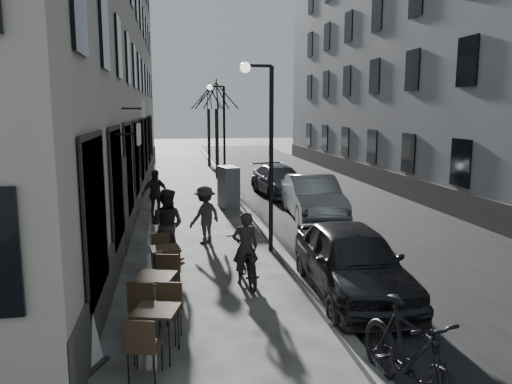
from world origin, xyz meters
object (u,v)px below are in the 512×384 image
object	(u,v)px
bistro_set_a	(157,328)
pedestrian_mid	(205,215)
streetlamp_near	(265,136)
streetlamp_far	(221,124)
bicycle	(245,261)
car_near	(352,261)
utility_cabinet	(229,187)
bistro_set_b	(156,292)
bistro_set_c	(165,261)
car_far	(279,180)
moped	(410,356)
pedestrian_near	(167,225)
car_mid	(313,197)
sign_board	(85,342)
tree_far	(208,97)
tree_near	(216,95)
pedestrian_far	(155,194)

from	to	relation	value
bistro_set_a	pedestrian_mid	bearing A→B (deg)	94.76
streetlamp_near	streetlamp_far	size ratio (longest dim) A/B	1.00
bicycle	car_near	size ratio (longest dim) A/B	0.43
pedestrian_mid	car_near	size ratio (longest dim) A/B	0.38
bistro_set_a	utility_cabinet	bearing A→B (deg)	93.14
streetlamp_far	pedestrian_mid	distance (m)	11.24
bistro_set_b	bistro_set_a	bearing A→B (deg)	-72.64
bistro_set_b	bistro_set_c	bearing A→B (deg)	100.65
streetlamp_near	bistro_set_b	world-z (taller)	streetlamp_near
bistro_set_c	car_far	world-z (taller)	car_far
bistro_set_a	moped	size ratio (longest dim) A/B	0.73
streetlamp_far	pedestrian_near	xyz separation A→B (m)	(-2.64, -12.43, -2.22)
car_mid	car_far	size ratio (longest dim) A/B	1.02
bicycle	car_mid	world-z (taller)	car_mid
car_far	bistro_set_c	bearing A→B (deg)	-120.17
streetlamp_far	streetlamp_near	bearing A→B (deg)	-90.00
bistro_set_b	sign_board	world-z (taller)	sign_board
pedestrian_mid	moped	bearing A→B (deg)	63.63
bistro_set_a	utility_cabinet	world-z (taller)	utility_cabinet
tree_far	car_mid	size ratio (longest dim) A/B	1.23
car_mid	tree_near	bearing A→B (deg)	106.40
tree_near	bistro_set_c	size ratio (longest dim) A/B	3.48
streetlamp_far	car_near	bearing A→B (deg)	-85.71
streetlamp_near	bistro_set_c	size ratio (longest dim) A/B	3.11
pedestrian_far	tree_near	bearing A→B (deg)	47.39
pedestrian_far	car_mid	world-z (taller)	pedestrian_far
tree_near	moped	world-z (taller)	tree_near
streetlamp_far	car_mid	bearing A→B (deg)	-73.20
bistro_set_a	pedestrian_near	size ratio (longest dim) A/B	0.89
streetlamp_near	moped	bearing A→B (deg)	-86.02
car_near	car_far	distance (m)	12.60
bistro_set_b	sign_board	size ratio (longest dim) A/B	1.68
car_near	pedestrian_near	bearing A→B (deg)	142.42
tree_far	sign_board	world-z (taller)	tree_far
sign_board	pedestrian_far	size ratio (longest dim) A/B	0.60
bistro_set_c	pedestrian_near	size ratio (longest dim) A/B	0.87
utility_cabinet	pedestrian_near	xyz separation A→B (m)	(-2.36, -6.73, 0.12)
bistro_set_a	pedestrian_near	xyz separation A→B (m)	(0.14, 5.20, 0.45)
car_near	pedestrian_far	bearing A→B (deg)	119.22
bistro_set_a	car_far	xyz separation A→B (m)	(5.15, 14.55, 0.17)
bistro_set_a	streetlamp_near	bearing A→B (deg)	78.69
utility_cabinet	pedestrian_mid	size ratio (longest dim) A/B	0.97
bistro_set_b	utility_cabinet	world-z (taller)	utility_cabinet
bicycle	pedestrian_mid	world-z (taller)	pedestrian_mid
sign_board	bistro_set_c	bearing A→B (deg)	96.11
pedestrian_mid	moped	size ratio (longest dim) A/B	0.74
utility_cabinet	pedestrian_far	world-z (taller)	pedestrian_far
tree_near	streetlamp_far	bearing A→B (deg)	-91.38
sign_board	pedestrian_near	world-z (taller)	pedestrian_near
bistro_set_a	moped	xyz separation A→B (m)	(3.31, -1.87, 0.20)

